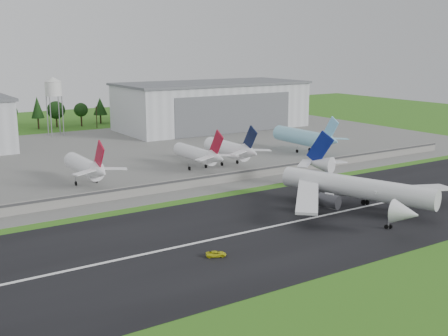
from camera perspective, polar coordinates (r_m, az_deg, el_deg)
ground at (r=135.97m, az=8.58°, el=-6.82°), size 600.00×600.00×0.00m
runway at (r=143.16m, az=5.93°, el=-5.74°), size 320.00×60.00×0.10m
runway_centerline at (r=143.14m, az=5.93°, el=-5.72°), size 220.00×1.00×0.02m
apron at (r=236.31m, az=-11.00°, el=1.29°), size 320.00×150.00×0.10m
blast_fence at (r=178.53m, az=-3.13°, el=-1.47°), size 240.00×0.61×3.50m
hangar_east at (r=307.89m, az=-1.22°, el=6.40°), size 102.00×47.00×25.20m
water_tower at (r=292.75m, az=-16.96°, el=7.91°), size 8.40×8.40×29.40m
utility_poles at (r=311.05m, az=-16.57°, el=3.60°), size 230.00×3.00×12.00m
treeline at (r=325.34m, az=-17.33°, el=3.92°), size 320.00×16.00×22.00m
main_airliner at (r=158.38m, az=13.34°, el=-2.42°), size 53.96×57.53×18.17m
ground_vehicle at (r=121.34m, az=-0.82°, el=-8.71°), size 4.82×3.58×1.22m
parked_jet_red_a at (r=185.94m, az=-13.74°, el=0.10°), size 7.36×31.29×16.57m
parked_jet_red_b at (r=203.22m, az=-2.49°, el=1.40°), size 7.36×31.29×16.34m
parked_jet_navy at (r=210.54m, az=0.80°, el=1.91°), size 7.36×31.29×16.79m
parked_jet_skyblue at (r=239.10m, az=8.33°, el=3.09°), size 7.36×37.29×17.09m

